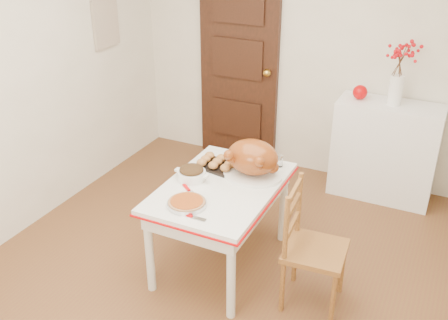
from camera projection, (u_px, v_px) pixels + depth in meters
The scene contains 18 objects.
floor at pixel (214, 276), 3.87m from camera, with size 3.50×4.00×0.00m, color brown.
wall_back at pixel (307, 50), 4.92m from camera, with size 3.50×0.00×2.50m, color silver.
wall_left at pixel (11, 85), 3.99m from camera, with size 0.00×4.00×2.50m, color silver.
door_back at pixel (239, 64), 5.27m from camera, with size 0.85×0.06×2.06m, color #39190E.
photo_board at pixel (106, 23), 4.84m from camera, with size 0.03×0.35×0.45m, color #BDAD8C.
sideboard at pixel (384, 151), 4.76m from camera, with size 0.92×0.41×0.92m, color white.
kitchen_table at pixel (221, 225), 3.87m from camera, with size 0.79×1.15×0.69m, color white, non-canonical shape.
chair_oak at pixel (316, 248), 3.44m from camera, with size 0.40×0.40×0.90m, color #A2612E, non-canonical shape.
berry_vase at pixel (398, 74), 4.43m from camera, with size 0.28×0.28×0.55m, color white, non-canonical shape.
apple at pixel (360, 92), 4.64m from camera, with size 0.13×0.13×0.13m, color #BB0406.
turkey_platter at pixel (253, 159), 3.78m from camera, with size 0.45×0.36×0.28m, color #A04218, non-canonical shape.
pumpkin_pie at pixel (187, 202), 3.45m from camera, with size 0.26×0.26×0.05m, color #933E12.
stuffing_dish at pixel (192, 173), 3.78m from camera, with size 0.27×0.21×0.10m, color #442C17, non-canonical shape.
rolls_tray at pixel (217, 163), 3.95m from camera, with size 0.29×0.23×0.08m, color #B1733C, non-canonical shape.
pie_server at pixel (193, 217), 3.33m from camera, with size 0.19×0.05×0.01m, color silver, non-canonical shape.
carving_knife at pixel (191, 193), 3.60m from camera, with size 0.28×0.07×0.01m, color silver, non-canonical shape.
drinking_glass at pixel (254, 156), 4.02m from camera, with size 0.06×0.06×0.10m, color white.
shaker_pair at pixel (277, 160), 3.97m from camera, with size 0.10×0.04×0.10m, color white, non-canonical shape.
Camera 1 is at (1.40, -2.73, 2.52)m, focal length 41.43 mm.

